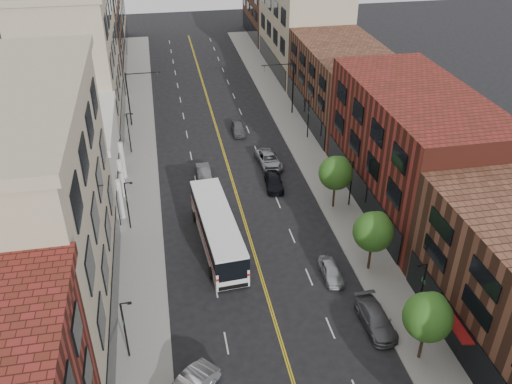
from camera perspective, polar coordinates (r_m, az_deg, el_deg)
sidewalk_left at (r=62.92m, az=-12.08°, el=2.07°), size 4.00×110.00×0.15m
sidewalk_right at (r=65.14m, az=5.73°, el=3.74°), size 4.00×110.00×0.15m
bldg_l_tanoffice at (r=40.60m, az=-23.09°, el=-3.10°), size 10.00×22.00×18.00m
bldg_l_white at (r=58.31m, az=-19.33°, el=2.80°), size 10.00×14.00×8.00m
bldg_l_far_a at (r=72.00m, az=-18.66°, el=12.75°), size 10.00×20.00×18.00m
bldg_l_far_b at (r=91.49m, az=-17.33°, el=15.83°), size 10.00×20.00×15.00m
bldg_r_mid at (r=55.83m, az=16.09°, el=4.41°), size 10.00×22.00×12.00m
bldg_r_far_a at (r=73.87m, az=9.12°, el=11.16°), size 10.00×20.00×10.00m
bldg_r_far_b at (r=92.35m, az=4.90°, el=16.90°), size 10.00×22.00×14.00m
bldg_r_far_c at (r=111.54m, az=2.06°, el=18.78°), size 10.00×18.00×11.00m
tree_r_1 at (r=39.33m, az=17.71°, el=-12.26°), size 3.40×3.40×5.59m
tree_r_2 at (r=46.13m, az=12.32°, el=-3.96°), size 3.40×3.40×5.59m
tree_r_3 at (r=53.94m, az=8.47°, el=2.11°), size 3.40×3.40×5.59m
lamp_l_1 at (r=39.45m, az=-13.61°, el=-13.66°), size 0.81×0.55×5.05m
lamp_l_2 at (r=52.04m, az=-13.36°, el=-1.15°), size 0.81×0.55×5.05m
lamp_l_3 at (r=66.12m, az=-13.22°, el=6.27°), size 0.81×0.55×5.05m
lamp_r_1 at (r=43.22m, az=17.04°, el=-9.52°), size 0.81×0.55×5.05m
lamp_r_2 at (r=54.95m, az=9.95°, el=1.17°), size 0.81×0.55×5.05m
lamp_r_3 at (r=68.44m, az=5.49°, el=7.89°), size 0.81×0.55×5.05m
signal_mast_left at (r=72.81m, az=-12.78°, el=10.17°), size 4.49×0.18×7.20m
signal_mast_right at (r=74.79m, az=3.37°, el=11.48°), size 4.49×0.18×7.20m
city_bus at (r=49.24m, az=-4.10°, el=-3.78°), size 3.81×13.20×3.35m
car_parked_mid at (r=43.09m, az=12.49°, el=-12.93°), size 2.18×5.02×1.44m
car_parked_far at (r=46.81m, az=7.90°, el=-8.23°), size 1.60×3.84×1.30m
car_lane_behind at (r=60.65m, az=-5.55°, el=2.16°), size 1.51×4.23×1.39m
car_lane_a at (r=58.52m, az=1.90°, el=1.06°), size 2.22×4.59×1.29m
car_lane_b at (r=62.79m, az=1.35°, el=3.43°), size 2.74×5.32×1.43m
car_lane_c at (r=70.46m, az=-1.87°, el=6.72°), size 1.83×4.21×1.41m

